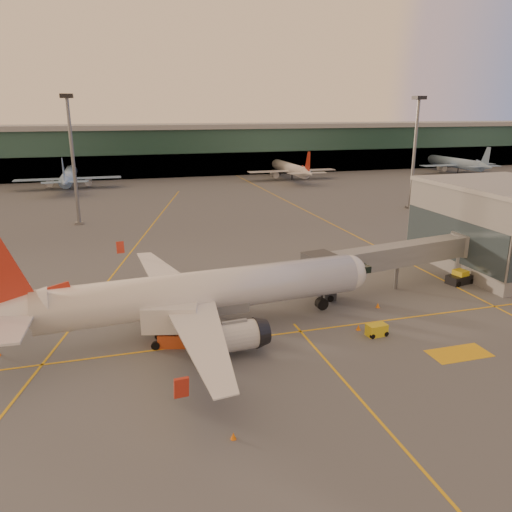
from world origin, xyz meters
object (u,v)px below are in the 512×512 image
object	(u,v)px
main_airplane	(193,295)
catering_truck	(171,323)
gpu_cart	(377,330)
pushback_tug	(460,278)

from	to	relation	value
main_airplane	catering_truck	size ratio (longest dim) A/B	7.29
main_airplane	gpu_cart	bearing A→B (deg)	-23.94
main_airplane	gpu_cart	size ratio (longest dim) A/B	18.82
main_airplane	gpu_cart	world-z (taller)	main_airplane
main_airplane	gpu_cart	xyz separation A→B (m)	(18.12, -6.43, -3.54)
gpu_cart	catering_truck	bearing A→B (deg)	163.92
main_airplane	pushback_tug	world-z (taller)	main_airplane
catering_truck	gpu_cart	bearing A→B (deg)	3.60
catering_truck	pushback_tug	world-z (taller)	catering_truck
catering_truck	pushback_tug	bearing A→B (deg)	24.86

